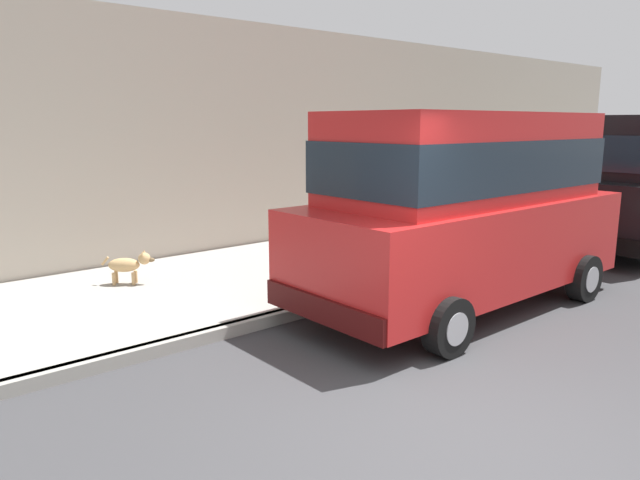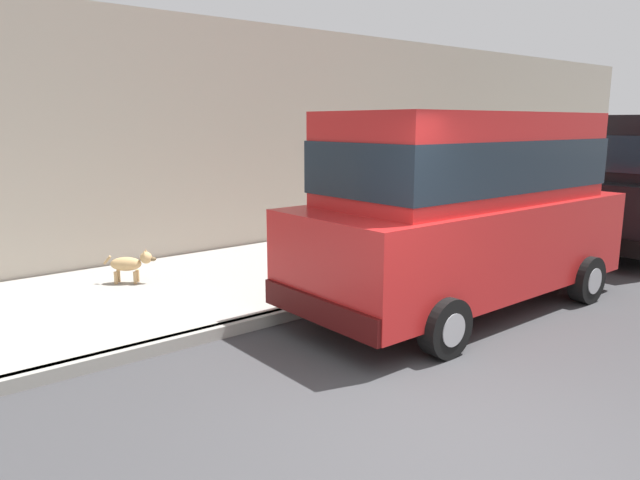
# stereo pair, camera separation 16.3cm
# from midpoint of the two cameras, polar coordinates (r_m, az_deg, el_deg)

# --- Properties ---
(ground_plane) EXTENTS (80.00, 80.00, 0.00)m
(ground_plane) POSITION_cam_midpoint_polar(r_m,az_deg,el_deg) (4.80, 13.71, -18.96)
(ground_plane) COLOR #38383A
(curb) EXTENTS (0.16, 64.00, 0.14)m
(curb) POSITION_cam_midpoint_polar(r_m,az_deg,el_deg) (6.93, -8.33, -8.36)
(curb) COLOR gray
(curb) RESTS_ON ground
(sidewalk) EXTENTS (3.60, 64.00, 0.14)m
(sidewalk) POSITION_cam_midpoint_polar(r_m,az_deg,el_deg) (8.45, -14.86, -5.01)
(sidewalk) COLOR #99968E
(sidewalk) RESTS_ON ground
(car_red_van) EXTENTS (2.15, 4.91, 2.52)m
(car_red_van) POSITION_cam_midpoint_polar(r_m,az_deg,el_deg) (7.73, 13.26, 3.62)
(car_red_van) COLOR red
(car_red_van) RESTS_ON ground
(dog_tan) EXTENTS (0.51, 0.63, 0.49)m
(dog_tan) POSITION_cam_midpoint_polar(r_m,az_deg,el_deg) (8.74, -18.65, -2.26)
(dog_tan) COLOR tan
(dog_tan) RESTS_ON sidewalk
(building_facade) EXTENTS (0.50, 20.00, 4.17)m
(building_facade) POSITION_cam_midpoint_polar(r_m,az_deg,el_deg) (13.61, 5.71, 10.00)
(building_facade) COLOR #9E9384
(building_facade) RESTS_ON ground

